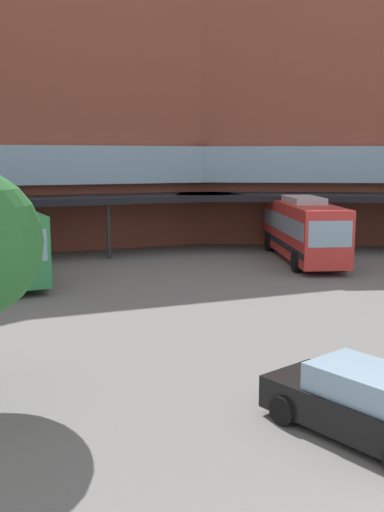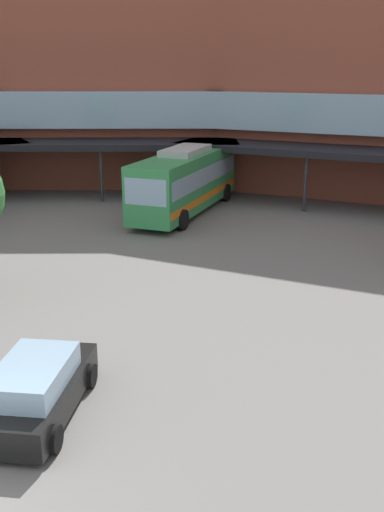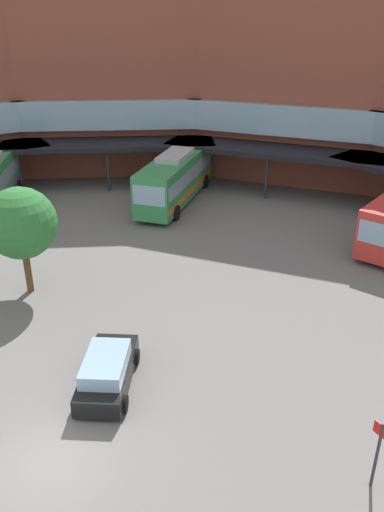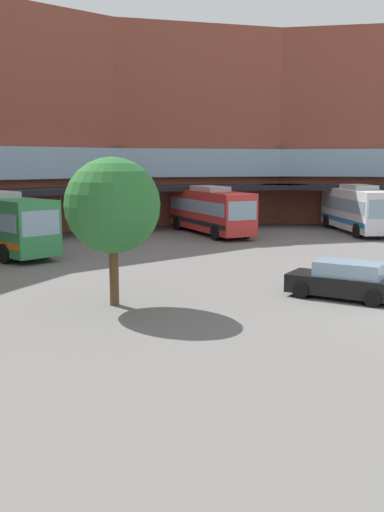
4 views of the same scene
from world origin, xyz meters
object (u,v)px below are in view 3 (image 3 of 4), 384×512
(parked_car, at_px, (107,371))
(stop_sign_post, at_px, (378,448))
(bus_0, at_px, (175,177))
(plaza_tree, at_px, (21,223))

(parked_car, distance_m, stop_sign_post, 10.28)
(bus_0, height_order, plaza_tree, plaza_tree)
(bus_0, bearing_deg, parked_car, 11.64)
(plaza_tree, height_order, stop_sign_post, plaza_tree)
(plaza_tree, bearing_deg, stop_sign_post, -32.43)
(bus_0, xyz_separation_m, parked_car, (1.21, -21.73, -1.19))
(bus_0, xyz_separation_m, stop_sign_post, (10.89, -25.11, -0.34))
(bus_0, relative_size, parked_car, 2.48)
(stop_sign_post, bearing_deg, parked_car, 160.77)
(plaza_tree, bearing_deg, bus_0, 70.95)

